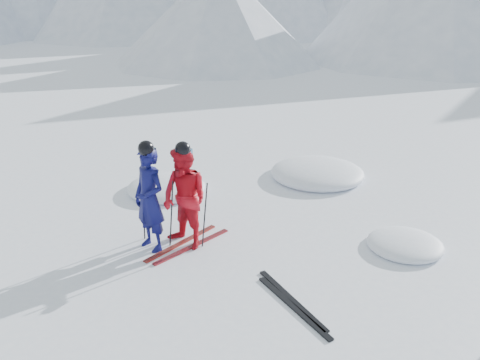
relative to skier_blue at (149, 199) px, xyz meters
The scene contains 12 objects.
ground 2.89m from the skier_blue, 14.13° to the left, with size 160.00×160.00×0.00m, color white.
skier_blue is the anchor object (origin of this frame).
skier_red 0.59m from the skier_blue, 39.88° to the left, with size 0.87×0.68×1.80m, color red.
pole_blue_left 0.45m from the skier_blue, 153.43° to the left, with size 0.02×0.02×1.22m, color black.
pole_blue_right 0.47m from the skier_blue, 45.00° to the left, with size 0.02×0.02×1.22m, color black.
pole_red_left 0.72m from the skier_blue, 76.33° to the left, with size 0.02×0.02×1.20m, color black.
pole_red_right 0.97m from the skier_blue, 35.06° to the left, with size 0.02×0.02×1.20m, color black.
ski_worn_left 1.03m from the skier_blue, 48.66° to the left, with size 0.09×1.70×0.03m, color black.
ski_worn_right 1.13m from the skier_blue, 33.45° to the left, with size 0.09×1.70×0.03m, color black.
ski_loose_a 2.91m from the skier_blue, ahead, with size 0.09×1.70×0.03m, color black.
ski_loose_b 3.02m from the skier_blue, ahead, with size 0.09×1.70×0.03m, color black.
snow_lumps 3.65m from the skier_blue, 71.56° to the left, with size 8.83×6.39×0.48m.
Camera 1 is at (2.78, -6.49, 4.31)m, focal length 38.00 mm.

